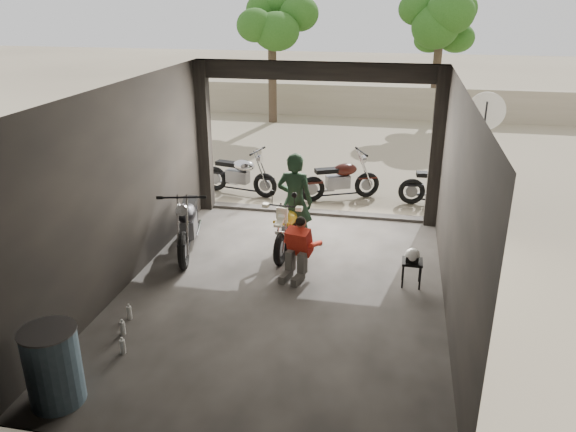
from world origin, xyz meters
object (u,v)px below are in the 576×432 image
at_px(main_bike, 290,223).
at_px(helmet, 412,255).
at_px(mechanic, 296,251).
at_px(outside_bike_c, 443,181).
at_px(outside_bike_a, 239,171).
at_px(rider, 295,202).
at_px(oil_drum, 53,367).
at_px(outside_bike_b, 340,176).
at_px(sign_post, 484,129).
at_px(stool, 412,265).
at_px(left_bike, 188,219).

bearing_deg(main_bike, helmet, -19.29).
distance_m(mechanic, helmet, 1.86).
relative_size(main_bike, outside_bike_c, 0.97).
distance_m(outside_bike_a, rider, 3.29).
bearing_deg(oil_drum, main_bike, 68.35).
bearing_deg(outside_bike_b, sign_post, -105.84).
distance_m(main_bike, mechanic, 1.09).
bearing_deg(sign_post, stool, -100.33).
height_order(outside_bike_a, mechanic, outside_bike_a).
bearing_deg(rider, outside_bike_c, -128.66).
distance_m(left_bike, stool, 4.05).
height_order(outside_bike_b, helmet, outside_bike_b).
distance_m(outside_bike_c, helmet, 4.04).
xyz_separation_m(outside_bike_a, outside_bike_c, (4.62, 0.15, 0.00)).
bearing_deg(outside_bike_a, helmet, -122.20).
bearing_deg(outside_bike_a, main_bike, -136.14).
relative_size(main_bike, stool, 3.59).
distance_m(stool, helmet, 0.19).
bearing_deg(outside_bike_b, outside_bike_c, -113.50).
distance_m(outside_bike_b, sign_post, 3.28).
xyz_separation_m(rider, mechanic, (0.26, -1.20, -0.41)).
xyz_separation_m(mechanic, stool, (1.87, 0.10, -0.13)).
relative_size(main_bike, helmet, 6.49).
relative_size(left_bike, mechanic, 1.85).
bearing_deg(oil_drum, sign_post, 55.90).
distance_m(main_bike, outside_bike_a, 3.37).
relative_size(stool, helmet, 1.81).
height_order(main_bike, sign_post, sign_post).
relative_size(rider, mechanic, 1.81).
distance_m(main_bike, outside_bike_b, 3.01).
bearing_deg(left_bike, outside_bike_b, 40.10).
distance_m(rider, stool, 2.45).
xyz_separation_m(outside_bike_a, stool, (3.96, -3.80, -0.18)).
height_order(mechanic, stool, mechanic).
distance_m(mechanic, stool, 1.87).
height_order(main_bike, outside_bike_a, outside_bike_a).
bearing_deg(outside_bike_b, oil_drum, 137.48).
distance_m(left_bike, outside_bike_c, 5.76).
bearing_deg(outside_bike_a, left_bike, -168.82).
xyz_separation_m(oil_drum, sign_post, (5.44, 8.03, 1.20)).
bearing_deg(sign_post, mechanic, -118.54).
bearing_deg(sign_post, left_bike, -137.18).
distance_m(outside_bike_c, oil_drum, 8.92).
bearing_deg(rider, helmet, 157.67).
xyz_separation_m(left_bike, mechanic, (2.13, -0.68, -0.13)).
relative_size(outside_bike_b, mechanic, 1.65).
relative_size(outside_bike_b, outside_bike_c, 1.00).
bearing_deg(helmet, rider, 143.49).
bearing_deg(outside_bike_c, left_bike, 121.26).
xyz_separation_m(left_bike, outside_bike_a, (0.04, 3.22, -0.07)).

